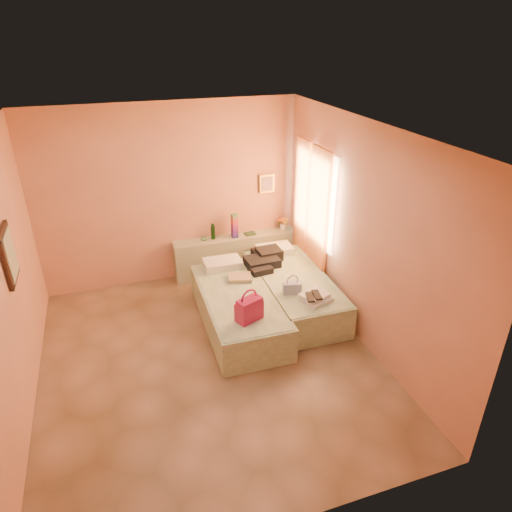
{
  "coord_description": "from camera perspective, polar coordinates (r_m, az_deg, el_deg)",
  "views": [
    {
      "loc": [
        -0.89,
        -4.43,
        3.74
      ],
      "look_at": [
        0.9,
        0.85,
        0.9
      ],
      "focal_mm": 32.0,
      "sensor_mm": 36.0,
      "label": 1
    }
  ],
  "objects": [
    {
      "name": "bed_left",
      "position": [
        6.3,
        -2.21,
        -6.69
      ],
      "size": [
        0.94,
        2.02,
        0.5
      ],
      "primitive_type": "cube",
      "rotation": [
        0.0,
        0.0,
        -0.02
      ],
      "color": "beige",
      "rests_on": "ground"
    },
    {
      "name": "flower_vase",
      "position": [
        7.69,
        3.4,
        4.27
      ],
      "size": [
        0.2,
        0.2,
        0.25
      ],
      "primitive_type": "cube",
      "rotation": [
        0.0,
        0.0,
        -0.05
      ],
      "color": "white",
      "rests_on": "headboard_ledge"
    },
    {
      "name": "khaki_garment",
      "position": [
        6.49,
        -2.04,
        -2.7
      ],
      "size": [
        0.37,
        0.33,
        0.06
      ],
      "primitive_type": "cube",
      "rotation": [
        0.0,
        0.0,
        -0.23
      ],
      "color": "tan",
      "rests_on": "bed_left"
    },
    {
      "name": "green_book",
      "position": [
        7.52,
        -0.74,
        2.82
      ],
      "size": [
        0.18,
        0.13,
        0.03
      ],
      "primitive_type": "cube",
      "rotation": [
        0.0,
        0.0,
        0.06
      ],
      "color": "#26472D",
      "rests_on": "headboard_ledge"
    },
    {
      "name": "blue_handbag",
      "position": [
        6.15,
        4.54,
        -4.01
      ],
      "size": [
        0.26,
        0.15,
        0.16
      ],
      "primitive_type": "cube",
      "rotation": [
        0.0,
        0.0,
        -0.21
      ],
      "color": "#445EA3",
      "rests_on": "bed_right"
    },
    {
      "name": "sandal_pair",
      "position": [
        5.94,
        7.24,
        -5.02
      ],
      "size": [
        0.23,
        0.27,
        0.02
      ],
      "primitive_type": "cube",
      "rotation": [
        0.0,
        0.0,
        -0.26
      ],
      "color": "black",
      "rests_on": "towel_stack"
    },
    {
      "name": "water_bottle",
      "position": [
        7.34,
        -5.4,
        3.06
      ],
      "size": [
        0.08,
        0.08,
        0.25
      ],
      "primitive_type": "cylinder",
      "rotation": [
        0.0,
        0.0,
        0.1
      ],
      "color": "#123316",
      "rests_on": "headboard_ledge"
    },
    {
      "name": "small_dish",
      "position": [
        7.37,
        -6.51,
        2.14
      ],
      "size": [
        0.14,
        0.14,
        0.03
      ],
      "primitive_type": "cylinder",
      "rotation": [
        0.0,
        0.0,
        -0.33
      ],
      "color": "#447E55",
      "rests_on": "headboard_ledge"
    },
    {
      "name": "ground",
      "position": [
        5.86,
        -5.83,
        -12.83
      ],
      "size": [
        4.5,
        4.5,
        0.0
      ],
      "primitive_type": "plane",
      "color": "#A48062",
      "rests_on": "ground"
    },
    {
      "name": "bed_right",
      "position": [
        6.71,
        4.72,
        -4.45
      ],
      "size": [
        0.94,
        2.02,
        0.5
      ],
      "primitive_type": "cube",
      "rotation": [
        0.0,
        0.0,
        -0.02
      ],
      "color": "beige",
      "rests_on": "ground"
    },
    {
      "name": "magenta_handbag",
      "position": [
        5.58,
        -0.87,
        -6.64
      ],
      "size": [
        0.37,
        0.29,
        0.3
      ],
      "primitive_type": "cube",
      "rotation": [
        0.0,
        0.0,
        0.39
      ],
      "color": "#AD154D",
      "rests_on": "bed_left"
    },
    {
      "name": "rainbow_box",
      "position": [
        7.34,
        -2.7,
        3.79
      ],
      "size": [
        0.1,
        0.1,
        0.4
      ],
      "primitive_type": "cube",
      "rotation": [
        0.0,
        0.0,
        0.16
      ],
      "color": "#AD154D",
      "rests_on": "headboard_ledge"
    },
    {
      "name": "headboard_ledge",
      "position": [
        7.6,
        -2.5,
        0.24
      ],
      "size": [
        2.05,
        0.3,
        0.65
      ],
      "primitive_type": "cube",
      "color": "#A8AF8F",
      "rests_on": "ground"
    },
    {
      "name": "room_walls",
      "position": [
        5.47,
        -5.99,
        5.93
      ],
      "size": [
        4.02,
        4.51,
        2.81
      ],
      "color": "#EAA17C",
      "rests_on": "ground"
    },
    {
      "name": "towel_stack",
      "position": [
        6.03,
        7.52,
        -5.18
      ],
      "size": [
        0.43,
        0.4,
        0.1
      ],
      "primitive_type": "cube",
      "rotation": [
        0.0,
        0.0,
        0.33
      ],
      "color": "white",
      "rests_on": "bed_right"
    },
    {
      "name": "clothes_pile",
      "position": [
        6.84,
        1.11,
        -0.52
      ],
      "size": [
        0.57,
        0.57,
        0.16
      ],
      "primitive_type": "cube",
      "rotation": [
        0.0,
        0.0,
        0.07
      ],
      "color": "black",
      "rests_on": "bed_right"
    }
  ]
}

